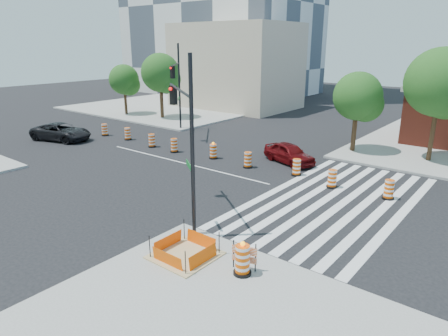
{
  "coord_description": "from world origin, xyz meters",
  "views": [
    {
      "loc": [
        18.33,
        -18.38,
        7.69
      ],
      "look_at": [
        5.81,
        -2.68,
        1.4
      ],
      "focal_mm": 32.0,
      "sensor_mm": 36.0,
      "label": 1
    }
  ],
  "objects_px": {
    "red_coupe": "(289,153)",
    "signal_pole_se": "(185,125)",
    "signal_pole_nw": "(177,80)",
    "dark_suv": "(61,132)"
  },
  "relations": [
    {
      "from": "dark_suv",
      "to": "signal_pole_se",
      "type": "relative_size",
      "value": 0.7
    },
    {
      "from": "dark_suv",
      "to": "signal_pole_nw",
      "type": "xyz_separation_m",
      "value": [
        5.64,
        8.07,
        3.94
      ]
    },
    {
      "from": "red_coupe",
      "to": "signal_pole_nw",
      "type": "height_order",
      "value": "signal_pole_nw"
    },
    {
      "from": "red_coupe",
      "to": "signal_pole_se",
      "type": "xyz_separation_m",
      "value": [
        1.12,
        -11.01,
        3.77
      ]
    },
    {
      "from": "signal_pole_se",
      "to": "dark_suv",
      "type": "bearing_deg",
      "value": 21.42
    },
    {
      "from": "dark_suv",
      "to": "signal_pole_nw",
      "type": "relative_size",
      "value": 0.67
    },
    {
      "from": "red_coupe",
      "to": "signal_pole_nw",
      "type": "distance_m",
      "value": 13.2
    },
    {
      "from": "red_coupe",
      "to": "dark_suv",
      "type": "xyz_separation_m",
      "value": [
        -18.06,
        -5.98,
        0.03
      ]
    },
    {
      "from": "signal_pole_se",
      "to": "signal_pole_nw",
      "type": "bearing_deg",
      "value": -7.95
    },
    {
      "from": "signal_pole_se",
      "to": "signal_pole_nw",
      "type": "height_order",
      "value": "signal_pole_nw"
    }
  ]
}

